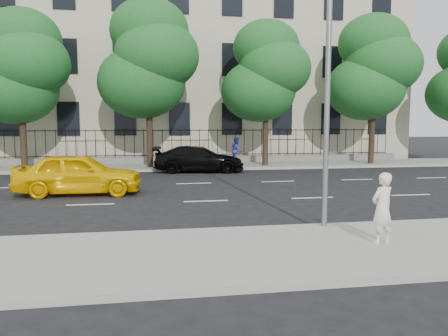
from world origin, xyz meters
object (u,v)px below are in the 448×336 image
(yellow_taxi, at_px, (79,174))
(woman_near, at_px, (382,208))
(street_light, at_px, (321,32))
(black_sedan, at_px, (199,159))

(yellow_taxi, distance_m, woman_near, 11.75)
(street_light, relative_size, yellow_taxi, 1.68)
(yellow_taxi, distance_m, black_sedan, 8.67)
(yellow_taxi, xyz_separation_m, woman_near, (7.85, -8.75, 0.13))
(yellow_taxi, height_order, woman_near, woman_near)
(woman_near, bearing_deg, street_light, -94.22)
(woman_near, bearing_deg, yellow_taxi, -68.20)
(street_light, distance_m, woman_near, 4.81)
(street_light, height_order, yellow_taxi, street_light)
(yellow_taxi, bearing_deg, woman_near, -137.02)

